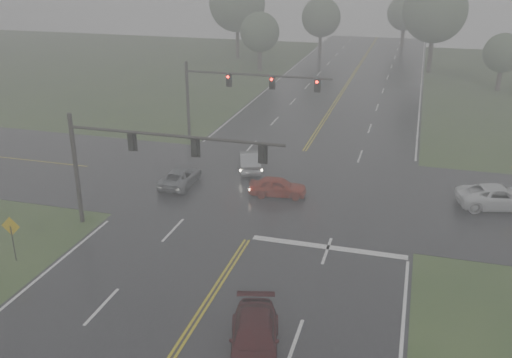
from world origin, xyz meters
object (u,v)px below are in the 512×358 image
(sedan_red, at_px, (278,196))
(signal_gantry_far, at_px, (231,88))
(sedan_silver, at_px, (250,170))
(signal_gantry_near, at_px, (135,153))
(car_grey, at_px, (181,185))
(pickup_white, at_px, (497,208))
(sedan_maroon, at_px, (254,353))

(sedan_red, distance_m, signal_gantry_far, 12.78)
(sedan_silver, xyz_separation_m, signal_gantry_near, (-3.26, -11.20, 4.72))
(car_grey, bearing_deg, signal_gantry_near, 93.12)
(pickup_white, distance_m, signal_gantry_far, 22.32)
(sedan_red, distance_m, pickup_white, 13.97)
(sedan_maroon, distance_m, pickup_white, 20.84)
(sedan_maroon, relative_size, sedan_silver, 1.15)
(signal_gantry_near, bearing_deg, sedan_maroon, -43.05)
(sedan_silver, distance_m, signal_gantry_near, 12.58)
(sedan_maroon, distance_m, car_grey, 18.58)
(sedan_maroon, bearing_deg, signal_gantry_near, 122.38)
(signal_gantry_far, bearing_deg, signal_gantry_near, -89.80)
(sedan_red, xyz_separation_m, signal_gantry_far, (-6.51, 9.94, 4.71))
(pickup_white, xyz_separation_m, signal_gantry_far, (-20.33, 7.92, 4.71))
(signal_gantry_near, relative_size, signal_gantry_far, 1.02)
(car_grey, height_order, pickup_white, pickup_white)
(sedan_silver, height_order, signal_gantry_far, signal_gantry_far)
(sedan_silver, bearing_deg, car_grey, 29.22)
(car_grey, distance_m, signal_gantry_far, 11.03)
(sedan_maroon, height_order, sedan_red, sedan_maroon)
(signal_gantry_near, bearing_deg, pickup_white, 23.93)
(sedan_red, bearing_deg, signal_gantry_far, 25.12)
(sedan_red, bearing_deg, pickup_white, -89.79)
(sedan_red, relative_size, pickup_white, 0.73)
(car_grey, relative_size, signal_gantry_far, 0.34)
(sedan_maroon, bearing_deg, signal_gantry_far, 95.64)
(sedan_silver, xyz_separation_m, pickup_white, (17.01, -2.20, 0.00))
(car_grey, bearing_deg, sedan_maroon, 121.37)
(signal_gantry_far, bearing_deg, sedan_silver, -59.85)
(sedan_maroon, xyz_separation_m, pickup_white, (10.87, 17.78, 0.00))
(sedan_maroon, bearing_deg, car_grey, 107.51)
(sedan_maroon, relative_size, signal_gantry_far, 0.39)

